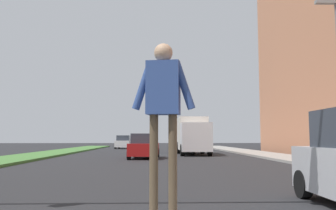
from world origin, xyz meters
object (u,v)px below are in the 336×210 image
(truck_box_delivery, at_px, (193,135))
(sedan_midblock, at_px, (144,147))
(sedan_far_horizon, at_px, (124,142))
(sedan_distant, at_px, (184,145))
(pedestrian_performer, at_px, (163,114))

(truck_box_delivery, bearing_deg, sedan_midblock, -126.84)
(sedan_far_horizon, bearing_deg, sedan_distant, -62.72)
(sedan_far_horizon, xyz_separation_m, truck_box_delivery, (7.21, -16.93, 0.85))
(pedestrian_performer, distance_m, sedan_midblock, 19.99)
(sedan_midblock, relative_size, truck_box_delivery, 0.68)
(sedan_distant, relative_size, truck_box_delivery, 0.67)
(pedestrian_performer, xyz_separation_m, sedan_midblock, (-0.80, 19.95, -0.89))
(pedestrian_performer, bearing_deg, sedan_midblock, 92.31)
(sedan_midblock, bearing_deg, pedestrian_performer, -87.69)
(sedan_midblock, bearing_deg, sedan_far_horizon, 98.57)
(sedan_distant, distance_m, truck_box_delivery, 3.93)
(sedan_distant, distance_m, sedan_far_horizon, 14.76)
(sedan_far_horizon, bearing_deg, sedan_midblock, -81.43)
(pedestrian_performer, relative_size, sedan_far_horizon, 0.61)
(sedan_midblock, distance_m, truck_box_delivery, 6.52)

